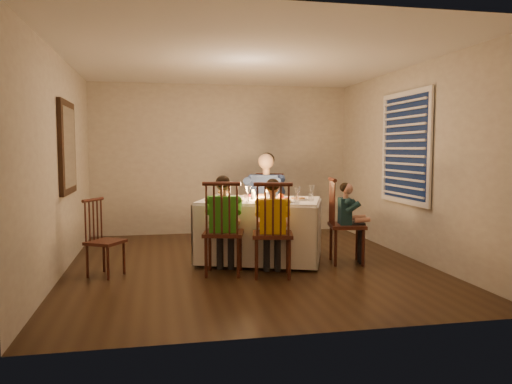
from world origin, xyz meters
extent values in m
plane|color=black|center=(0.00, 0.00, 0.00)|extent=(5.00, 5.00, 0.00)
cube|color=beige|center=(-2.25, 0.00, 1.30)|extent=(0.02, 5.00, 2.60)
cube|color=beige|center=(2.25, 0.00, 1.30)|extent=(0.02, 5.00, 2.60)
cube|color=beige|center=(0.00, 2.50, 1.30)|extent=(4.50, 0.02, 2.60)
plane|color=white|center=(0.00, 0.00, 2.60)|extent=(5.00, 5.00, 0.00)
cube|color=white|center=(0.20, 0.19, 0.80)|extent=(1.81, 1.56, 0.04)
cube|color=white|center=(0.40, 0.71, 0.41)|extent=(1.48, 0.57, 0.76)
cube|color=white|center=(0.01, -0.33, 0.41)|extent=(1.48, 0.57, 0.76)
cube|color=white|center=(0.93, -0.08, 0.41)|extent=(0.42, 1.07, 0.76)
cube|color=white|center=(-0.52, 0.46, 0.41)|extent=(0.42, 1.07, 0.76)
cylinder|color=silver|center=(0.31, 0.53, 0.83)|extent=(0.33, 0.33, 0.02)
cylinder|color=silver|center=(-0.18, -0.02, 0.83)|extent=(0.33, 0.33, 0.02)
cylinder|color=silver|center=(0.40, -0.26, 0.83)|extent=(0.33, 0.33, 0.02)
cylinder|color=silver|center=(0.66, -0.02, 0.83)|extent=(0.33, 0.33, 0.02)
cylinder|color=white|center=(0.11, 0.23, 0.87)|extent=(0.06, 0.06, 0.10)
cylinder|color=white|center=(0.28, 0.16, 0.87)|extent=(0.06, 0.06, 0.10)
sphere|color=yellow|center=(-0.26, 0.71, 0.86)|extent=(0.09, 0.09, 0.09)
sphere|color=#F15714|center=(0.47, 0.15, 0.86)|extent=(0.08, 0.08, 0.08)
imported|color=silver|center=(-0.22, 0.67, 0.84)|extent=(0.20, 0.20, 0.05)
cube|color=black|center=(-2.22, 0.30, 1.50)|extent=(0.05, 0.95, 1.15)
cube|color=white|center=(-2.19, 0.30, 1.50)|extent=(0.01, 0.78, 0.98)
cube|color=black|center=(2.23, 0.10, 1.50)|extent=(0.01, 1.20, 1.40)
cube|color=white|center=(2.21, 0.10, 1.50)|extent=(0.03, 1.34, 1.54)
camera|label=1|loc=(-1.13, -6.23, 1.48)|focal=35.00mm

